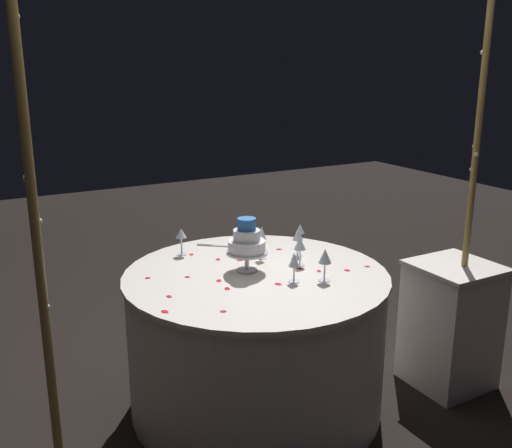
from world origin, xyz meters
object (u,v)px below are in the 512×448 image
(side_table, at_px, (450,325))
(tiered_cake, at_px, (247,242))
(wine_glass_6, at_px, (300,230))
(decorative_arch, at_px, (300,124))
(wine_glass_5, at_px, (298,237))
(wine_glass_3, at_px, (325,257))
(wine_glass_1, at_px, (181,235))
(wine_glass_0, at_px, (262,235))
(wine_glass_2, at_px, (300,245))
(cake_knife, at_px, (218,245))
(wine_glass_4, at_px, (294,262))
(main_table, at_px, (256,340))

(side_table, distance_m, tiered_cake, 1.31)
(side_table, relative_size, wine_glass_6, 5.25)
(decorative_arch, relative_size, wine_glass_5, 16.15)
(wine_glass_3, height_order, wine_glass_6, wine_glass_3)
(decorative_arch, xyz_separation_m, tiered_cake, (0.03, -0.44, -0.65))
(tiered_cake, height_order, wine_glass_1, tiered_cake)
(wine_glass_0, xyz_separation_m, wine_glass_2, (-0.12, 0.21, -0.02))
(wine_glass_0, distance_m, wine_glass_2, 0.24)
(tiered_cake, bearing_deg, decorative_arch, 93.23)
(decorative_arch, height_order, side_table, decorative_arch)
(wine_glass_1, distance_m, cake_knife, 0.28)
(wine_glass_1, xyz_separation_m, wine_glass_5, (-0.57, 0.34, -0.01))
(decorative_arch, bearing_deg, wine_glass_5, -123.45)
(wine_glass_6, bearing_deg, tiered_cake, 24.28)
(side_table, height_order, wine_glass_6, wine_glass_6)
(cake_knife, bearing_deg, side_table, 140.57)
(wine_glass_4, relative_size, cake_knife, 0.63)
(decorative_arch, distance_m, cake_knife, 1.21)
(wine_glass_2, height_order, cake_knife, wine_glass_2)
(tiered_cake, xyz_separation_m, wine_glass_3, (-0.27, 0.32, -0.04))
(main_table, relative_size, wine_glass_1, 8.93)
(wine_glass_0, xyz_separation_m, wine_glass_4, (0.04, 0.40, -0.03))
(side_table, height_order, cake_knife, cake_knife)
(decorative_arch, relative_size, wine_glass_4, 15.89)
(wine_glass_1, bearing_deg, wine_glass_3, 122.31)
(decorative_arch, relative_size, wine_glass_1, 15.43)
(wine_glass_5, bearing_deg, wine_glass_0, -15.35)
(cake_knife, bearing_deg, decorative_arch, 88.16)
(wine_glass_4, height_order, wine_glass_6, wine_glass_4)
(main_table, relative_size, wine_glass_5, 9.35)
(wine_glass_5, bearing_deg, main_table, 21.72)
(tiered_cake, bearing_deg, side_table, 159.85)
(main_table, xyz_separation_m, wine_glass_3, (-0.25, 0.26, 0.51))
(decorative_arch, relative_size, cake_knife, 10.09)
(wine_glass_5, bearing_deg, cake_knife, -49.50)
(wine_glass_2, xyz_separation_m, wine_glass_4, (0.16, 0.19, -0.01))
(wine_glass_5, bearing_deg, side_table, 146.15)
(tiered_cake, xyz_separation_m, wine_glass_6, (-0.48, -0.21, -0.06))
(wine_glass_0, relative_size, wine_glass_1, 1.18)
(side_table, distance_m, wine_glass_0, 1.22)
(decorative_arch, height_order, main_table, decorative_arch)
(wine_glass_3, xyz_separation_m, wine_glass_6, (-0.20, -0.53, -0.02))
(decorative_arch, distance_m, wine_glass_4, 0.73)
(wine_glass_0, relative_size, wine_glass_5, 1.24)
(wine_glass_1, relative_size, wine_glass_2, 1.00)
(wine_glass_1, height_order, wine_glass_6, wine_glass_1)
(wine_glass_6, height_order, cake_knife, wine_glass_6)
(side_table, relative_size, wine_glass_5, 4.94)
(decorative_arch, xyz_separation_m, cake_knife, (-0.03, -0.91, -0.80))
(main_table, bearing_deg, wine_glass_0, -126.86)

